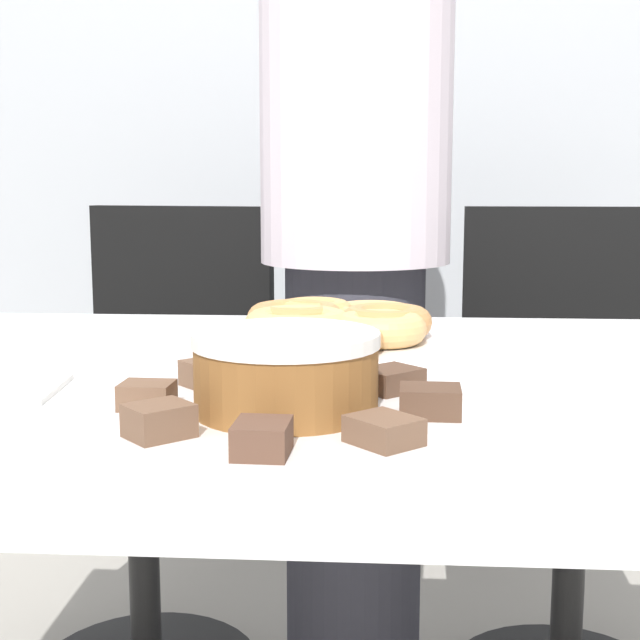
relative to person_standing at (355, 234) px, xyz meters
The scene contains 24 objects.
wall_back 0.91m from the person_standing, 89.22° to the left, with size 8.00×0.05×2.60m.
table 0.74m from the person_standing, 89.12° to the right, with size 1.45×0.82×0.76m.
person_standing is the anchor object (origin of this frame).
office_chair_left 0.58m from the person_standing, behind, with size 0.52×0.52×0.91m.
office_chair_right 0.59m from the person_standing, ahead, with size 0.45×0.45×0.91m.
plate_cake 0.92m from the person_standing, 92.06° to the right, with size 0.33×0.33×0.01m.
plate_donuts 0.55m from the person_standing, 90.05° to the right, with size 0.32×0.32×0.01m.
frosted_cake 0.91m from the person_standing, 92.06° to the right, with size 0.16×0.16×0.07m.
lamington_0 1.03m from the person_standing, 92.07° to the right, with size 0.04×0.05×0.02m.
lamington_1 1.00m from the person_standing, 87.16° to the right, with size 0.06×0.06×0.02m.
lamington_2 0.92m from the person_standing, 84.49° to the right, with size 0.05×0.04×0.02m.
lamington_3 0.83m from the person_standing, 86.13° to the right, with size 0.07×0.07×0.02m.
lamington_4 0.79m from the person_standing, 92.04° to the right, with size 0.04×0.05×0.02m.
lamington_5 0.83m from the person_standing, 97.96° to the right, with size 0.06×0.06×0.02m.
lamington_6 0.92m from the person_standing, 99.63° to the right, with size 0.05×0.04×0.02m.
lamington_7 1.00m from the person_standing, 96.98° to the right, with size 0.06×0.06×0.03m.
donut_0 0.54m from the person_standing, 90.05° to the right, with size 0.10×0.10×0.03m.
donut_1 0.64m from the person_standing, 90.62° to the right, with size 0.12×0.12×0.03m.
donut_2 0.59m from the person_standing, 85.49° to the right, with size 0.11×0.11×0.04m.
donut_3 0.54m from the person_standing, 84.30° to the right, with size 0.12×0.12×0.04m.
donut_4 0.47m from the person_standing, 85.59° to the right, with size 0.12×0.12×0.03m.
donut_5 0.47m from the person_standing, 95.18° to the right, with size 0.11×0.11×0.04m.
donut_6 0.52m from the person_standing, 97.04° to the right, with size 0.12×0.12×0.04m.
donut_7 0.58m from the person_standing, 95.40° to the right, with size 0.13×0.13×0.04m.
Camera 1 is at (0.03, -0.93, 0.96)m, focal length 50.00 mm.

